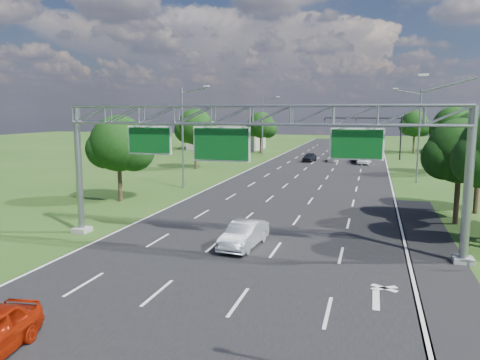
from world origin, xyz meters
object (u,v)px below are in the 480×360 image
(sign_gantry, at_px, (253,126))
(silver_sedan, at_px, (244,234))
(box_truck, at_px, (353,148))
(traffic_signal, at_px, (378,127))

(sign_gantry, xyz_separation_m, silver_sedan, (-0.40, -0.36, -6.15))
(box_truck, bearing_deg, silver_sedan, -90.20)
(traffic_signal, height_order, box_truck, traffic_signal)
(traffic_signal, relative_size, box_truck, 1.63)
(traffic_signal, bearing_deg, box_truck, 127.67)
(sign_gantry, relative_size, traffic_signal, 1.92)
(traffic_signal, xyz_separation_m, box_truck, (-4.07, 5.27, -3.82))
(sign_gantry, bearing_deg, box_truck, 86.97)
(box_truck, bearing_deg, traffic_signal, -49.13)
(sign_gantry, relative_size, silver_sedan, 5.23)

